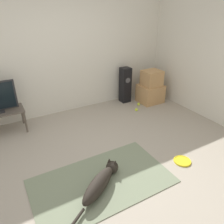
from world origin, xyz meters
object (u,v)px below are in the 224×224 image
object	(u,v)px
floor_speaker	(125,85)
tennis_ball_by_boxes	(139,104)
tennis_ball_near_speaker	(136,110)
cardboard_box_upper	(152,78)
cardboard_box_lower	(150,93)
dog	(101,182)
frisbee	(182,161)

from	to	relation	value
floor_speaker	tennis_ball_by_boxes	size ratio (longest dim) A/B	12.82
tennis_ball_by_boxes	tennis_ball_near_speaker	world-z (taller)	same
floor_speaker	tennis_ball_near_speaker	xyz separation A→B (m)	(-0.07, -0.60, -0.39)
cardboard_box_upper	tennis_ball_near_speaker	distance (m)	0.86
tennis_ball_by_boxes	cardboard_box_lower	bearing A→B (deg)	8.12
dog	floor_speaker	world-z (taller)	floor_speaker
floor_speaker	dog	bearing A→B (deg)	-128.80
dog	cardboard_box_lower	xyz separation A→B (m)	(2.34, 1.93, 0.10)
frisbee	cardboard_box_upper	world-z (taller)	cardboard_box_upper
cardboard_box_lower	tennis_ball_near_speaker	size ratio (longest dim) A/B	8.26
cardboard_box_upper	floor_speaker	size ratio (longest dim) A/B	0.50
cardboard_box_upper	tennis_ball_near_speaker	size ratio (longest dim) A/B	6.42
frisbee	cardboard_box_upper	xyz separation A→B (m)	(0.99, 2.05, 0.60)
cardboard_box_upper	tennis_ball_by_boxes	distance (m)	0.68
cardboard_box_lower	floor_speaker	world-z (taller)	floor_speaker
frisbee	cardboard_box_lower	world-z (taller)	cardboard_box_lower
dog	cardboard_box_lower	distance (m)	3.03
dog	tennis_ball_by_boxes	size ratio (longest dim) A/B	13.76
dog	cardboard_box_upper	bearing A→B (deg)	39.38
frisbee	tennis_ball_near_speaker	xyz separation A→B (m)	(0.40, 1.80, 0.02)
cardboard_box_lower	tennis_ball_by_boxes	bearing A→B (deg)	-171.88
cardboard_box_lower	tennis_ball_by_boxes	world-z (taller)	cardboard_box_lower
frisbee	cardboard_box_lower	size ratio (longest dim) A/B	0.49
cardboard_box_lower	tennis_ball_by_boxes	xyz separation A→B (m)	(-0.37, -0.05, -0.18)
tennis_ball_by_boxes	tennis_ball_near_speaker	bearing A→B (deg)	-135.50
dog	tennis_ball_near_speaker	world-z (taller)	dog
tennis_ball_by_boxes	tennis_ball_near_speaker	xyz separation A→B (m)	(-0.22, -0.21, 0.00)
cardboard_box_lower	floor_speaker	distance (m)	0.65
cardboard_box_lower	cardboard_box_upper	size ratio (longest dim) A/B	1.29
floor_speaker	tennis_ball_by_boxes	world-z (taller)	floor_speaker
dog	frisbee	bearing A→B (deg)	-5.74
cardboard_box_lower	tennis_ball_near_speaker	world-z (taller)	cardboard_box_lower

